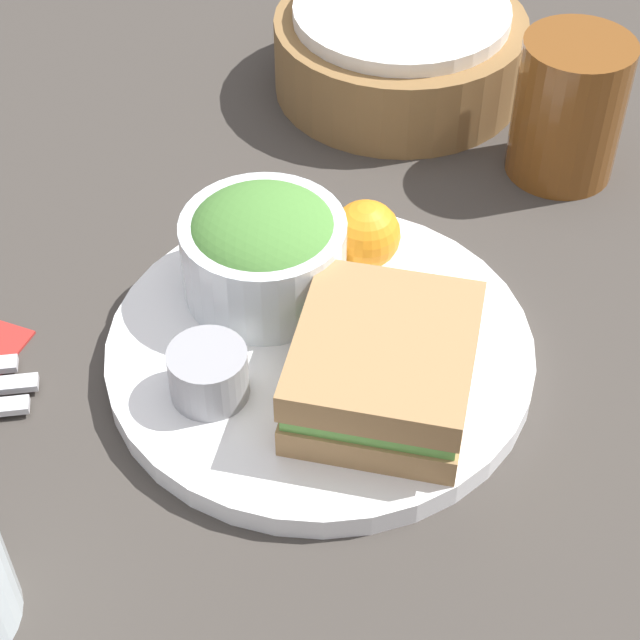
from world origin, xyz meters
name	(u,v)px	position (x,y,z in m)	size (l,w,h in m)	color
ground_plane	(320,360)	(0.00, 0.00, 0.00)	(4.00, 4.00, 0.00)	#3D3833
plate	(320,351)	(0.00, 0.00, 0.01)	(0.27, 0.27, 0.02)	white
sandwich	(384,367)	(0.05, -0.03, 0.04)	(0.12, 0.13, 0.05)	#A37A4C
salad_bowl	(264,248)	(-0.05, 0.03, 0.05)	(0.11, 0.11, 0.07)	white
dressing_cup	(209,373)	(-0.05, -0.06, 0.03)	(0.05, 0.05, 0.03)	#99999E
orange_wedge	(362,234)	(0.00, 0.08, 0.04)	(0.05, 0.05, 0.05)	orange
drink_glass	(569,109)	(0.10, 0.26, 0.06)	(0.08, 0.08, 0.11)	brown
bread_basket	(399,49)	(-0.06, 0.32, 0.04)	(0.21, 0.21, 0.08)	olive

